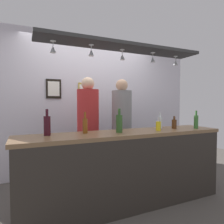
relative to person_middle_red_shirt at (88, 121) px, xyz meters
The scene contains 20 objects.
ground_plane 1.15m from the person_middle_red_shirt, 56.65° to the right, with size 8.00×8.00×0.00m, color #4C4742.
back_wall 0.78m from the person_middle_red_shirt, 68.28° to the left, with size 4.40×0.06×2.60m, color silver.
bar_counter 1.03m from the person_middle_red_shirt, 73.39° to the right, with size 2.70×0.55×0.95m.
overhead_glass_rack 1.26m from the person_middle_red_shirt, 69.10° to the right, with size 2.20×0.36×0.04m, color black.
hanging_wineglass_far_left 1.26m from the person_middle_red_shirt, 132.52° to the right, with size 0.07×0.07×0.13m.
hanging_wineglass_left 1.14m from the person_middle_red_shirt, 103.76° to the right, with size 0.07×0.07×0.13m.
hanging_wineglass_center_left 1.13m from the person_middle_red_shirt, 67.86° to the right, with size 0.07×0.07×0.13m.
hanging_wineglass_center 1.34m from the person_middle_red_shirt, 43.78° to the right, with size 0.07×0.07×0.13m.
hanging_wineglass_center_right 1.60m from the person_middle_red_shirt, 29.31° to the right, with size 0.07×0.07×0.13m.
person_middle_red_shirt is the anchor object (origin of this frame).
person_right_grey_shirt 0.59m from the person_middle_red_shirt, ahead, with size 0.34×0.34×1.72m.
bottle_beer_green_import 1.62m from the person_middle_red_shirt, 32.88° to the right, with size 0.06×0.06×0.26m.
bottle_wine_dark_red 0.95m from the person_middle_red_shirt, 136.28° to the right, with size 0.08×0.08×0.30m.
bottle_soda_clear 1.10m from the person_middle_red_shirt, 37.63° to the right, with size 0.06×0.06×0.23m.
bottle_beer_amber_tall 0.71m from the person_middle_red_shirt, 110.03° to the right, with size 0.06×0.06×0.26m.
bottle_champagne_green 0.80m from the person_middle_red_shirt, 78.10° to the right, with size 0.08×0.08×0.30m.
bottle_beer_brown_stubby 1.30m from the person_middle_red_shirt, 35.89° to the right, with size 0.07×0.07×0.18m.
drink_can 1.10m from the person_middle_red_shirt, 49.56° to the right, with size 0.07×0.07×0.12m, color yellow.
picture_frame_crest 0.84m from the person_middle_red_shirt, 80.95° to the left, with size 0.18×0.02×0.26m.
picture_frame_caricature 0.94m from the person_middle_red_shirt, 123.96° to the left, with size 0.26×0.02×0.34m.
Camera 1 is at (-1.20, -2.58, 1.32)m, focal length 31.78 mm.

